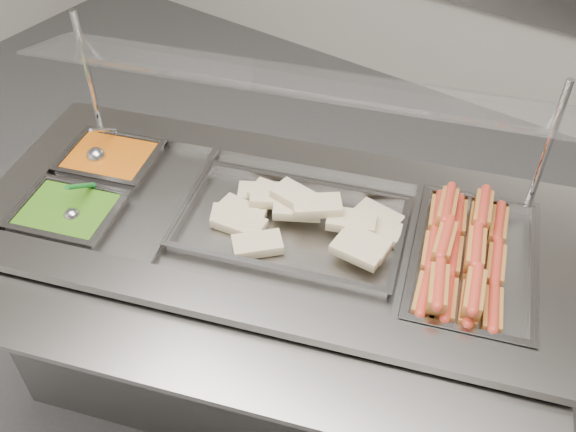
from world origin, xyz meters
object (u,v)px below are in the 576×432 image
Objects in this scene: sneeze_guard at (292,82)px; pan_hotdogs at (472,268)px; pan_wraps at (291,228)px; steam_counter at (275,308)px; ladle at (97,155)px; serving_spoon at (74,210)px.

sneeze_guard is 0.72m from pan_hotdogs.
sneeze_guard is 2.14× the size of pan_wraps.
steam_counter is 0.40m from pan_wraps.
ladle reaches higher than pan_hotdogs.
steam_counter is at bearing -161.24° from pan_wraps.
steam_counter is 0.70m from pan_hotdogs.
sneeze_guard is (-0.07, 0.19, 0.76)m from steam_counter.
ladle reaches higher than steam_counter.
sneeze_guard is at bearing 49.69° from serving_spoon.
serving_spoon is at bearing -154.34° from pan_hotdogs.
serving_spoon is at bearing -130.31° from sneeze_guard.
serving_spoon is (0.15, -0.23, 0.00)m from ladle.
ladle is (-0.58, -0.28, -0.33)m from sneeze_guard.
pan_wraps is at bearing 18.76° from steam_counter.
pan_wraps is 0.65m from serving_spoon.
ladle reaches higher than serving_spoon.
sneeze_guard is 9.63× the size of serving_spoon.
steam_counter is 0.79m from sneeze_guard.
serving_spoon is at bearing -57.22° from ladle.
ladle is at bearing 122.78° from serving_spoon.
pan_hotdogs is at bearing 18.76° from steam_counter.
pan_wraps is at bearing -161.24° from pan_hotdogs.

